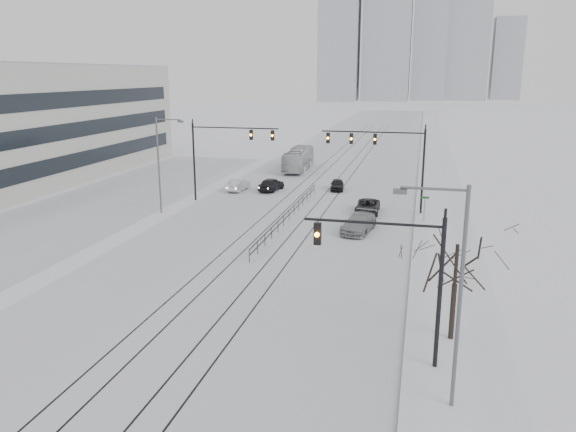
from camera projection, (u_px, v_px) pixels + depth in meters
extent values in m
plane|color=white|center=(114.00, 407.00, 22.25)|extent=(500.00, 500.00, 0.00)
cube|color=silver|center=(338.00, 168.00, 78.80)|extent=(22.00, 260.00, 0.02)
cube|color=white|center=(437.00, 171.00, 75.73)|extent=(5.00, 260.00, 0.16)
cube|color=gray|center=(419.00, 171.00, 76.29)|extent=(0.10, 260.00, 0.12)
cube|color=silver|center=(118.00, 198.00, 59.75)|extent=(14.00, 60.00, 0.03)
cube|color=black|center=(287.00, 196.00, 60.53)|extent=(0.10, 180.00, 0.01)
cube|color=black|center=(300.00, 197.00, 60.21)|extent=(0.10, 180.00, 0.01)
cube|color=black|center=(322.00, 198.00, 59.67)|extent=(0.10, 180.00, 0.01)
cube|color=black|center=(335.00, 198.00, 59.36)|extent=(0.10, 180.00, 0.01)
cube|color=black|center=(45.00, 130.00, 59.83)|extent=(0.08, 58.00, 12.00)
cube|color=#A1A7B1|center=(339.00, 42.00, 267.31)|extent=(18.00, 18.00, 55.00)
cube|color=#A1A7B1|center=(388.00, 24.00, 267.79)|extent=(22.00, 22.00, 72.00)
cube|color=#A1A7B1|center=(429.00, 50.00, 273.77)|extent=(16.00, 16.00, 48.00)
cube|color=#A1A7B1|center=(468.00, 34.00, 275.27)|extent=(20.00, 20.00, 64.00)
cube|color=#A1A7B1|center=(507.00, 59.00, 281.25)|extent=(14.00, 14.00, 40.00)
cylinder|color=black|center=(440.00, 296.00, 24.24)|extent=(0.20, 0.20, 7.00)
cylinder|color=black|center=(372.00, 223.00, 24.15)|extent=(6.00, 0.12, 0.12)
cube|color=black|center=(318.00, 234.00, 24.86)|extent=(0.32, 0.24, 1.00)
sphere|color=orange|center=(317.00, 235.00, 24.73)|extent=(0.22, 0.22, 0.22)
cylinder|color=black|center=(423.00, 173.00, 51.65)|extent=(0.20, 0.20, 8.00)
cylinder|color=black|center=(373.00, 132.00, 51.84)|extent=(9.50, 0.12, 0.12)
cube|color=black|center=(328.00, 138.00, 52.94)|extent=(0.32, 0.24, 1.00)
sphere|color=orange|center=(328.00, 138.00, 52.81)|extent=(0.22, 0.22, 0.22)
cube|color=black|center=(351.00, 139.00, 52.44)|extent=(0.32, 0.24, 1.00)
sphere|color=orange|center=(351.00, 139.00, 52.31)|extent=(0.22, 0.22, 0.22)
cube|color=black|center=(375.00, 139.00, 51.94)|extent=(0.32, 0.24, 1.00)
sphere|color=orange|center=(375.00, 139.00, 51.81)|extent=(0.22, 0.22, 0.22)
cylinder|color=black|center=(194.00, 162.00, 57.79)|extent=(0.20, 0.20, 8.00)
cylinder|color=black|center=(235.00, 128.00, 55.89)|extent=(9.00, 0.12, 0.12)
cube|color=black|center=(273.00, 135.00, 55.17)|extent=(0.32, 0.24, 1.00)
sphere|color=orange|center=(272.00, 136.00, 55.04)|extent=(0.22, 0.22, 0.22)
cube|color=black|center=(251.00, 135.00, 55.67)|extent=(0.32, 0.24, 1.00)
sphere|color=orange|center=(251.00, 135.00, 55.53)|extent=(0.22, 0.22, 0.22)
cylinder|color=#595B60|center=(460.00, 303.00, 21.03)|extent=(0.16, 0.16, 9.00)
cylinder|color=#595B60|center=(434.00, 189.00, 20.24)|extent=(2.40, 0.10, 0.10)
cube|color=#595B60|center=(400.00, 191.00, 20.55)|extent=(0.50, 0.25, 0.18)
cylinder|color=#595B60|center=(159.00, 166.00, 52.24)|extent=(0.16, 0.16, 9.00)
cylinder|color=#595B60|center=(168.00, 120.00, 50.91)|extent=(2.40, 0.10, 0.10)
cube|color=#595B60|center=(181.00, 121.00, 50.68)|extent=(0.50, 0.25, 0.18)
cylinder|color=black|center=(452.00, 313.00, 27.38)|extent=(0.26, 0.26, 3.00)
cylinder|color=black|center=(456.00, 269.00, 26.83)|extent=(0.18, 0.18, 2.50)
cube|color=black|center=(289.00, 210.00, 50.29)|extent=(0.06, 24.00, 0.06)
cube|color=black|center=(289.00, 215.00, 50.39)|extent=(0.06, 24.00, 0.06)
cylinder|color=#595B60|center=(424.00, 210.00, 49.45)|extent=(0.06, 0.06, 2.40)
cube|color=#0C4C19|center=(425.00, 198.00, 49.18)|extent=(0.70, 0.04, 0.18)
imported|color=black|center=(271.00, 184.00, 63.22)|extent=(2.38, 4.52, 1.47)
imported|color=silver|center=(238.00, 185.00, 63.23)|extent=(1.71, 4.15, 1.34)
imported|color=black|center=(367.00, 207.00, 53.03)|extent=(2.18, 4.63, 1.28)
imported|color=gray|center=(359.00, 223.00, 46.73)|extent=(2.92, 5.45, 1.50)
imported|color=black|center=(337.00, 185.00, 63.57)|extent=(1.89, 3.79, 1.24)
imported|color=silver|center=(298.00, 159.00, 76.55)|extent=(2.82, 10.75, 2.97)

